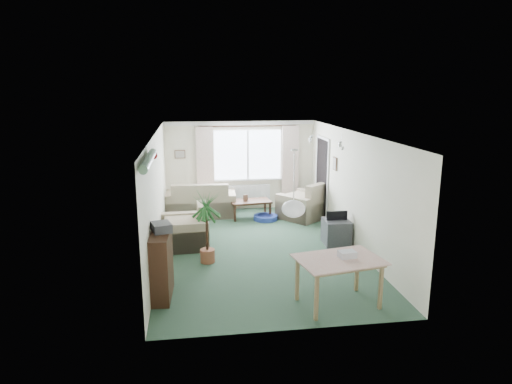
{
  "coord_description": "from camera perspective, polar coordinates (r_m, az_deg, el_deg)",
  "views": [
    {
      "loc": [
        -1.33,
        -8.85,
        3.3
      ],
      "look_at": [
        0.0,
        0.3,
        1.15
      ],
      "focal_mm": 32.0,
      "sensor_mm": 36.0,
      "label": 1
    }
  ],
  "objects": [
    {
      "name": "coffee_table",
      "position": [
        11.68,
        -0.71,
        -2.15
      ],
      "size": [
        1.07,
        0.68,
        0.46
      ],
      "primitive_type": "cube",
      "rotation": [
        0.0,
        0.0,
        0.12
      ],
      "color": "black",
      "rests_on": "ground"
    },
    {
      "name": "sofa",
      "position": [
        11.94,
        -6.93,
        -0.81
      ],
      "size": [
        1.84,
        1.04,
        0.9
      ],
      "primitive_type": "cube",
      "rotation": [
        0.0,
        0.0,
        3.09
      ],
      "color": "beige",
      "rests_on": "ground"
    },
    {
      "name": "houseplant",
      "position": [
        8.68,
        -6.16,
        -4.45
      ],
      "size": [
        0.78,
        0.78,
        1.39
      ],
      "primitive_type": "cylinder",
      "rotation": [
        0.0,
        0.0,
        -0.41
      ],
      "color": "#23521C",
      "rests_on": "ground"
    },
    {
      "name": "curtain_rod",
      "position": [
        12.14,
        -1.01,
        8.23
      ],
      "size": [
        2.6,
        0.03,
        0.03
      ],
      "primitive_type": "cube",
      "color": "black"
    },
    {
      "name": "armchair_corner",
      "position": [
        11.67,
        5.9,
        -1.03
      ],
      "size": [
        1.43,
        1.42,
        0.93
      ],
      "primitive_type": "cube",
      "rotation": [
        0.0,
        0.0,
        3.82
      ],
      "color": "beige",
      "rests_on": "ground"
    },
    {
      "name": "bookshelf",
      "position": [
        7.47,
        -11.73,
        -8.97
      ],
      "size": [
        0.34,
        0.88,
        1.06
      ],
      "primitive_type": "cube",
      "rotation": [
        0.0,
        0.0,
        -0.05
      ],
      "color": "black",
      "rests_on": "ground"
    },
    {
      "name": "tinsel_garland",
      "position": [
        6.65,
        -13.3,
        3.91
      ],
      "size": [
        1.6,
        1.6,
        0.12
      ],
      "primitive_type": "cylinder",
      "color": "#196626"
    },
    {
      "name": "photo_frame",
      "position": [
        11.57,
        -1.32,
        -0.72
      ],
      "size": [
        0.12,
        0.04,
        0.16
      ],
      "primitive_type": "cube",
      "rotation": [
        0.0,
        0.0,
        0.18
      ],
      "color": "brown",
      "rests_on": "coffee_table"
    },
    {
      "name": "dining_table",
      "position": [
        7.24,
        10.23,
        -11.05
      ],
      "size": [
        1.29,
        0.98,
        0.73
      ],
      "primitive_type": "cube",
      "rotation": [
        0.0,
        0.0,
        0.18
      ],
      "color": "tan",
      "rests_on": "ground"
    },
    {
      "name": "doorway",
      "position": [
        11.76,
        8.27,
        1.68
      ],
      "size": [
        0.03,
        0.95,
        2.0
      ],
      "primitive_type": "cube",
      "color": "black"
    },
    {
      "name": "armchair_left",
      "position": [
        9.7,
        -8.93,
        -4.13
      ],
      "size": [
        1.0,
        1.05,
        0.91
      ],
      "primitive_type": "cube",
      "rotation": [
        0.0,
        0.0,
        -1.54
      ],
      "color": "beige",
      "rests_on": "ground"
    },
    {
      "name": "wall_picture_back",
      "position": [
        12.21,
        -9.48,
        4.68
      ],
      "size": [
        0.28,
        0.03,
        0.22
      ],
      "primitive_type": "cube",
      "color": "brown"
    },
    {
      "name": "window",
      "position": [
        12.31,
        -1.04,
        4.69
      ],
      "size": [
        1.8,
        0.03,
        1.3
      ],
      "primitive_type": "cube",
      "color": "white"
    },
    {
      "name": "hifi_box",
      "position": [
        7.36,
        -11.73,
        -4.33
      ],
      "size": [
        0.36,
        0.41,
        0.14
      ],
      "primitive_type": "cube",
      "rotation": [
        0.0,
        0.0,
        0.28
      ],
      "color": "#3F3E44",
      "rests_on": "bookshelf"
    },
    {
      "name": "pendant_lamp",
      "position": [
        6.97,
        4.71,
        -2.11
      ],
      "size": [
        0.36,
        0.36,
        0.36
      ],
      "primitive_type": "sphere",
      "color": "white"
    },
    {
      "name": "tv_cube",
      "position": [
        9.91,
        9.99,
        -4.94
      ],
      "size": [
        0.55,
        0.61,
        0.53
      ],
      "primitive_type": "cube",
      "rotation": [
        0.0,
        0.0,
        -0.04
      ],
      "color": "#323135",
      "rests_on": "ground"
    },
    {
      "name": "bauble_cluster_a",
      "position": [
        10.15,
        6.84,
        6.9
      ],
      "size": [
        0.2,
        0.2,
        0.2
      ],
      "primitive_type": "sphere",
      "color": "silver"
    },
    {
      "name": "curtain_left",
      "position": [
        12.15,
        -6.37,
        3.4
      ],
      "size": [
        0.45,
        0.08,
        2.0
      ],
      "primitive_type": "cube",
      "color": "beige"
    },
    {
      "name": "radiator",
      "position": [
        12.48,
        -1.0,
        -0.34
      ],
      "size": [
        1.2,
        0.1,
        0.55
      ],
      "primitive_type": "cube",
      "color": "white"
    },
    {
      "name": "bauble_cluster_b",
      "position": [
        9.1,
        10.63,
        6.05
      ],
      "size": [
        0.2,
        0.2,
        0.2
      ],
      "primitive_type": "sphere",
      "color": "silver"
    },
    {
      "name": "gift_box",
      "position": [
        7.16,
        11.33,
        -7.72
      ],
      "size": [
        0.27,
        0.21,
        0.12
      ],
      "primitive_type": "cube",
      "rotation": [
        0.0,
        0.0,
        0.13
      ],
      "color": "silver",
      "rests_on": "dining_table"
    },
    {
      "name": "pet_bed",
      "position": [
        11.55,
        1.2,
        -3.2
      ],
      "size": [
        0.77,
        0.77,
        0.12
      ],
      "primitive_type": "cylinder",
      "rotation": [
        0.0,
        0.0,
        0.35
      ],
      "color": "navy",
      "rests_on": "ground"
    },
    {
      "name": "ground",
      "position": [
        9.54,
        0.26,
        -7.15
      ],
      "size": [
        6.5,
        6.5,
        0.0
      ],
      "primitive_type": "plane",
      "color": "#2B4935"
    },
    {
      "name": "wall_picture_right",
      "position": [
        10.72,
        9.85,
        3.51
      ],
      "size": [
        0.03,
        0.24,
        0.3
      ],
      "primitive_type": "cube",
      "color": "brown"
    },
    {
      "name": "curtain_right",
      "position": [
        12.44,
        4.29,
        3.67
      ],
      "size": [
        0.45,
        0.08,
        2.0
      ],
      "primitive_type": "cube",
      "color": "beige"
    }
  ]
}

